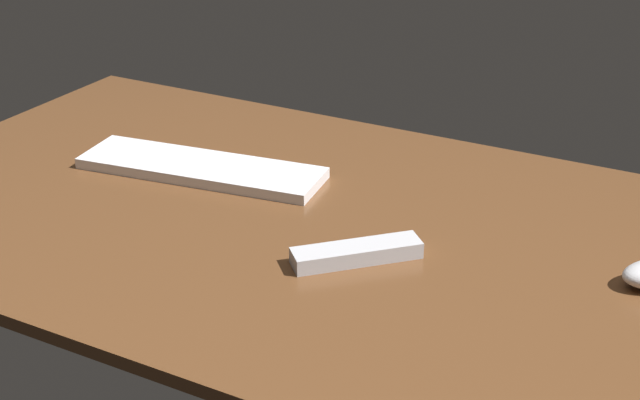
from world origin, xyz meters
The scene contains 3 objects.
desk centered at (0.00, 0.00, 1.00)cm, with size 140.00×84.00×2.00cm, color brown.
keyboard centered at (-21.00, 6.92, 2.92)cm, with size 42.57×11.94×1.84cm, color white.
tv_remote centered at (15.94, -7.92, 3.19)cm, with size 18.60×4.42×2.38cm, color #B7B7BC.
Camera 1 is at (64.65, -110.07, 65.81)cm, focal length 51.36 mm.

